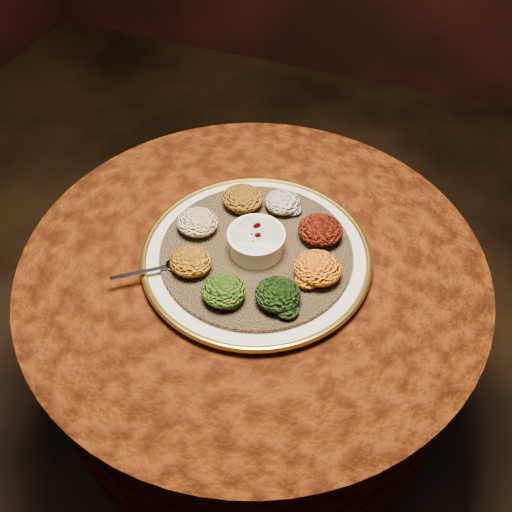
% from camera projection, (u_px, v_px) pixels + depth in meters
% --- Properties ---
extents(table, '(0.96, 0.96, 0.73)m').
position_uv_depth(table, '(253.00, 312.00, 1.30)').
color(table, black).
rests_on(table, ground).
extents(platter, '(0.49, 0.49, 0.02)m').
position_uv_depth(platter, '(256.00, 255.00, 1.16)').
color(platter, beige).
rests_on(platter, table).
extents(injera, '(0.47, 0.47, 0.01)m').
position_uv_depth(injera, '(256.00, 252.00, 1.15)').
color(injera, brown).
rests_on(injera, platter).
extents(stew_bowl, '(0.12, 0.12, 0.05)m').
position_uv_depth(stew_bowl, '(256.00, 241.00, 1.13)').
color(stew_bowl, white).
rests_on(stew_bowl, injera).
extents(spoon, '(0.13, 0.09, 0.01)m').
position_uv_depth(spoon, '(170.00, 266.00, 1.11)').
color(spoon, silver).
rests_on(spoon, injera).
extents(portion_ayib, '(0.08, 0.07, 0.04)m').
position_uv_depth(portion_ayib, '(283.00, 202.00, 1.22)').
color(portion_ayib, silver).
rests_on(portion_ayib, injera).
extents(portion_kitfo, '(0.09, 0.09, 0.04)m').
position_uv_depth(portion_kitfo, '(320.00, 230.00, 1.16)').
color(portion_kitfo, black).
rests_on(portion_kitfo, injera).
extents(portion_tikil, '(0.09, 0.09, 0.04)m').
position_uv_depth(portion_tikil, '(318.00, 268.00, 1.09)').
color(portion_tikil, '#AB750E').
rests_on(portion_tikil, injera).
extents(portion_gomen, '(0.09, 0.08, 0.04)m').
position_uv_depth(portion_gomen, '(278.00, 294.00, 1.05)').
color(portion_gomen, black).
rests_on(portion_gomen, injera).
extents(portion_mixveg, '(0.08, 0.08, 0.04)m').
position_uv_depth(portion_mixveg, '(224.00, 291.00, 1.05)').
color(portion_mixveg, '#AB240B').
rests_on(portion_mixveg, injera).
extents(portion_kik, '(0.08, 0.08, 0.04)m').
position_uv_depth(portion_kik, '(191.00, 261.00, 1.10)').
color(portion_kik, '#B2660F').
rests_on(portion_kik, injera).
extents(portion_timatim, '(0.09, 0.08, 0.04)m').
position_uv_depth(portion_timatim, '(197.00, 222.00, 1.17)').
color(portion_timatim, maroon).
rests_on(portion_timatim, injera).
extents(portion_shiro, '(0.09, 0.08, 0.04)m').
position_uv_depth(portion_shiro, '(243.00, 198.00, 1.22)').
color(portion_shiro, '#894E10').
rests_on(portion_shiro, injera).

